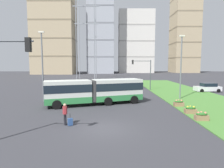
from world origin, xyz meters
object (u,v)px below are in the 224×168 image
object	(u,v)px
flower_planter_2	(179,103)
apartment_tower_westcentre	(102,27)
rolling_suitcase	(71,122)
traffic_light_far_right	(144,69)
pedestrian_crossing	(65,113)
apartment_tower_centre	(136,43)
apartment_tower_west	(55,32)
articulated_bus	(96,91)
apartment_tower_eastcentre	(185,29)
flower_planter_0	(202,116)
car_maroon_sedan	(75,88)
streetlight_left	(43,63)
flower_planter_1	(191,110)
streetlight_median	(181,64)
car_white_van	(208,88)

from	to	relation	value
flower_planter_2	apartment_tower_westcentre	xyz separation A→B (m)	(-14.03, 92.39, 26.62)
rolling_suitcase	traffic_light_far_right	distance (m)	23.51
pedestrian_crossing	apartment_tower_centre	bearing A→B (deg)	80.12
rolling_suitcase	apartment_tower_west	xyz separation A→B (m)	(-27.21, 87.97, 21.90)
flower_planter_2	apartment_tower_centre	size ratio (longest dim) A/B	0.03
apartment_tower_westcentre	apartment_tower_centre	world-z (taller)	apartment_tower_westcentre
articulated_bus	apartment_tower_westcentre	distance (m)	94.54
rolling_suitcase	traffic_light_far_right	world-z (taller)	traffic_light_far_right
apartment_tower_westcentre	apartment_tower_eastcentre	xyz separation A→B (m)	(52.21, 9.00, 0.11)
flower_planter_2	apartment_tower_centre	distance (m)	101.68
pedestrian_crossing	flower_planter_0	size ratio (longest dim) A/B	1.58
articulated_bus	apartment_tower_eastcentre	xyz separation A→B (m)	(47.90, 99.96, 25.50)
flower_planter_0	apartment_tower_eastcentre	bearing A→B (deg)	70.36
car_maroon_sedan	apartment_tower_westcentre	distance (m)	85.16
flower_planter_0	articulated_bus	bearing A→B (deg)	144.19
streetlight_left	apartment_tower_centre	world-z (taller)	apartment_tower_centre
articulated_bus	flower_planter_0	distance (m)	12.05
flower_planter_1	flower_planter_2	xyz separation A→B (m)	(0.00, 3.28, 0.00)
rolling_suitcase	apartment_tower_centre	bearing A→B (deg)	80.37
flower_planter_2	streetlight_left	world-z (taller)	streetlight_left
pedestrian_crossing	streetlight_median	distance (m)	18.11
articulated_bus	streetlight_median	size ratio (longest dim) A/B	1.35
rolling_suitcase	articulated_bus	bearing A→B (deg)	81.44
pedestrian_crossing	car_white_van	bearing A→B (deg)	42.20
apartment_tower_westcentre	apartment_tower_eastcentre	distance (m)	52.98
traffic_light_far_right	apartment_tower_westcentre	xyz separation A→B (m)	(-12.39, 77.97, 23.09)
flower_planter_2	streetlight_left	xyz separation A→B (m)	(-16.68, 3.26, 4.55)
car_maroon_sedan	car_white_van	world-z (taller)	same
flower_planter_0	flower_planter_1	world-z (taller)	same
rolling_suitcase	apartment_tower_west	distance (m)	94.65
apartment_tower_westcentre	apartment_tower_eastcentre	world-z (taller)	apartment_tower_eastcentre
pedestrian_crossing	streetlight_left	xyz separation A→B (m)	(-5.26, 9.91, 3.98)
apartment_tower_west	traffic_light_far_right	bearing A→B (deg)	-61.28
pedestrian_crossing	rolling_suitcase	distance (m)	0.85
articulated_bus	flower_planter_2	world-z (taller)	articulated_bus
pedestrian_crossing	flower_planter_1	xyz separation A→B (m)	(11.42, 3.37, -0.58)
car_white_van	rolling_suitcase	xyz separation A→B (m)	(-20.41, -19.12, -0.44)
flower_planter_1	apartment_tower_centre	size ratio (longest dim) A/B	0.03
apartment_tower_west	car_white_van	bearing A→B (deg)	-55.33
articulated_bus	apartment_tower_west	world-z (taller)	apartment_tower_west
pedestrian_crossing	traffic_light_far_right	size ratio (longest dim) A/B	0.30
apartment_tower_west	pedestrian_crossing	bearing A→B (deg)	-73.04
flower_planter_1	traffic_light_far_right	size ratio (longest dim) A/B	0.19
pedestrian_crossing	flower_planter_1	bearing A→B (deg)	16.43
car_white_van	streetlight_left	distance (m)	27.96
car_white_van	pedestrian_crossing	size ratio (longest dim) A/B	2.59
rolling_suitcase	traffic_light_far_right	xyz separation A→B (m)	(9.33, 21.26, 3.65)
traffic_light_far_right	flower_planter_2	bearing A→B (deg)	-83.51
rolling_suitcase	apartment_tower_west	size ratio (longest dim) A/B	0.02
car_maroon_sedan	rolling_suitcase	xyz separation A→B (m)	(3.25, -18.24, -0.44)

